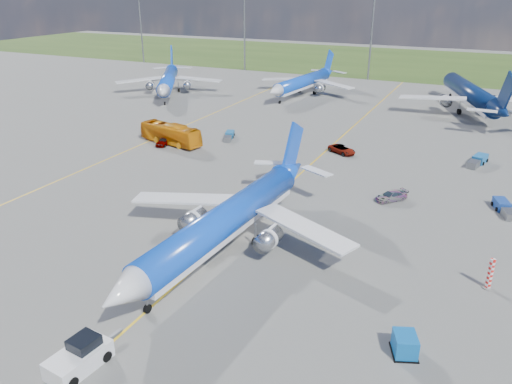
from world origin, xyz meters
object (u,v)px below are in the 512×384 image
at_px(uld_container, 405,344).
at_px(apron_bus, 171,134).
at_px(bg_jet_nw, 169,94).
at_px(service_car_b, 342,149).
at_px(service_car_c, 391,196).
at_px(bg_jet_n, 468,111).
at_px(service_car_a, 165,141).
at_px(baggage_tug_c, 229,136).
at_px(pushback_tug, 80,357).
at_px(bg_jet_nnw, 303,95).
at_px(baggage_tug_w, 504,208).
at_px(baggage_tug_e, 478,161).
at_px(warning_post, 490,274).
at_px(main_airliner, 226,249).

height_order(uld_container, apron_bus, apron_bus).
height_order(bg_jet_nw, service_car_b, bg_jet_nw).
relative_size(bg_jet_nw, service_car_c, 8.71).
distance_m(bg_jet_n, service_car_c, 56.46).
xyz_separation_m(bg_jet_nw, service_car_a, (24.23, -36.32, 0.73)).
distance_m(apron_bus, baggage_tug_c, 10.46).
height_order(uld_container, service_car_b, uld_container).
distance_m(pushback_tug, service_car_c, 42.46).
bearing_deg(service_car_c, service_car_b, 167.18).
relative_size(uld_container, baggage_tug_c, 0.42).
xyz_separation_m(bg_jet_nnw, baggage_tug_w, (46.50, -54.71, 0.54)).
height_order(apron_bus, service_car_b, apron_bus).
xyz_separation_m(pushback_tug, baggage_tug_e, (23.38, 59.75, -0.29)).
height_order(baggage_tug_c, baggage_tug_e, baggage_tug_e).
bearing_deg(service_car_c, warning_post, -11.30).
bearing_deg(baggage_tug_e, service_car_c, -99.87).
xyz_separation_m(bg_jet_nnw, pushback_tug, (19.21, -97.14, 0.88)).
bearing_deg(baggage_tug_w, baggage_tug_e, 83.53).
bearing_deg(service_car_b, pushback_tug, -153.95).
bearing_deg(bg_jet_nnw, bg_jet_n, 5.01).
bearing_deg(service_car_c, baggage_tug_e, 107.22).
bearing_deg(baggage_tug_w, baggage_tug_c, 144.49).
distance_m(apron_bus, baggage_tug_e, 50.07).
bearing_deg(baggage_tug_c, bg_jet_n, 28.75).
relative_size(apron_bus, service_car_c, 2.88).
height_order(bg_jet_nnw, service_car_b, bg_jet_nnw).
height_order(bg_jet_n, service_car_a, bg_jet_n).
bearing_deg(bg_jet_nnw, service_car_a, -91.26).
relative_size(pushback_tug, apron_bus, 0.53).
distance_m(bg_jet_nw, uld_container, 101.27).
xyz_separation_m(pushback_tug, service_car_c, (14.18, 40.02, -0.25)).
distance_m(bg_jet_nw, service_car_a, 43.67).
height_order(bg_jet_nw, bg_jet_nnw, bg_jet_nw).
xyz_separation_m(main_airliner, service_car_c, (12.98, 20.32, 0.63)).
distance_m(bg_jet_n, baggage_tug_e, 36.70).
bearing_deg(service_car_c, bg_jet_nw, -171.97).
height_order(pushback_tug, baggage_tug_e, pushback_tug).
relative_size(uld_container, baggage_tug_w, 0.39).
relative_size(warning_post, pushback_tug, 0.46).
relative_size(service_car_c, baggage_tug_e, 0.75).
height_order(service_car_c, baggage_tug_e, service_car_c).
height_order(main_airliner, service_car_b, main_airliner).
distance_m(apron_bus, service_car_b, 29.38).
xyz_separation_m(bg_jet_nw, service_car_c, (64.28, -43.68, 0.63)).
bearing_deg(baggage_tug_e, apron_bus, -151.98).
bearing_deg(uld_container, bg_jet_n, 69.43).
xyz_separation_m(warning_post, main_airliner, (-25.04, -4.00, -1.50)).
bearing_deg(baggage_tug_w, service_car_b, 131.55).
height_order(service_car_c, baggage_tug_w, service_car_c).
height_order(pushback_tug, service_car_b, pushback_tug).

